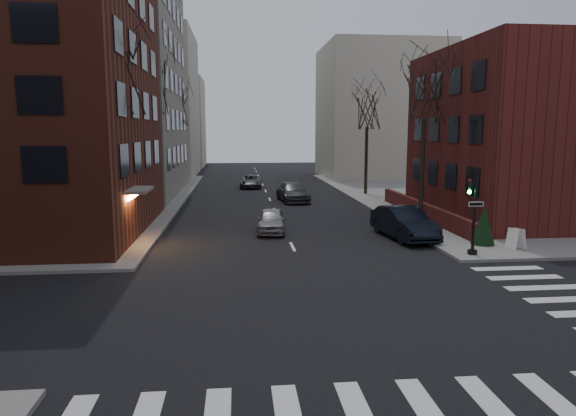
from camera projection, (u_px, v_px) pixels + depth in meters
The scene contains 21 objects.
ground at pixel (340, 345), 13.98m from camera, with size 160.00×160.00×0.00m, color black.
building_left_tan at pixel (67, 33), 43.66m from camera, with size 18.00×18.00×28.00m, color gray.
building_right_brick at pixel (532, 135), 33.47m from camera, with size 12.00×14.00×11.00m, color #571B19.
low_wall_right at pixel (422, 210), 33.49m from camera, with size 0.35×16.00×1.00m, color #571B19.
building_distant_la at pixel (139, 105), 65.27m from camera, with size 14.00×16.00×18.00m, color #BBB49E.
building_distant_ra at pixel (380, 112), 63.44m from camera, with size 14.00×14.00×16.00m, color #BBB49E.
building_distant_lb at pixel (172, 123), 82.49m from camera, with size 10.00×12.00×14.00m, color #BBB49E.
traffic_signal at pixel (473, 217), 23.32m from camera, with size 0.76×0.44×4.00m.
tree_left_a at pixel (114, 76), 25.62m from camera, with size 4.18×4.18×10.26m.
tree_left_b at pixel (152, 87), 37.36m from camera, with size 4.40×4.40×10.80m.
tree_left_c at pixel (175, 108), 51.27m from camera, with size 3.96×3.96×9.72m.
tree_right_a at pixel (425, 93), 31.35m from camera, with size 3.96×3.96×9.72m.
tree_right_b at pixel (367, 110), 45.19m from camera, with size 3.74×3.74×9.18m.
streetlamp_near at pixel (154, 154), 34.18m from camera, with size 0.36×0.36×6.28m.
streetlamp_far at pixel (184, 145), 53.86m from camera, with size 0.36×0.36×6.28m.
parked_sedan at pixel (404, 223), 27.64m from camera, with size 1.82×5.22×1.72m, color black.
car_lane_silver at pixel (271, 220), 29.41m from camera, with size 1.59×3.95×1.35m, color gray.
car_lane_gray at pixel (293, 192), 42.25m from camera, with size 2.14×5.26×1.53m, color #3A3B3F.
car_lane_far at pixel (251, 181), 52.29m from camera, with size 2.13×4.63×1.29m, color #45444A.
sandwich_board at pixel (516, 239), 24.48m from camera, with size 0.46×0.64×1.03m, color white.
evergreen_shrub at pixel (484, 225), 25.52m from camera, with size 1.16×1.16×1.93m, color black.
Camera 1 is at (-2.73, -13.06, 5.79)m, focal length 32.00 mm.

